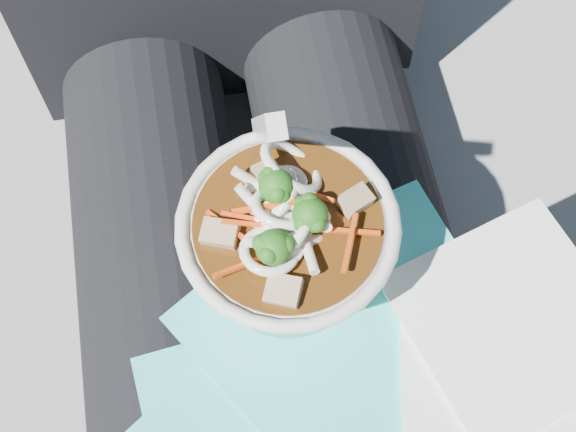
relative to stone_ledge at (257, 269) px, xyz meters
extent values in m
plane|color=slate|center=(0.00, -0.15, -0.21)|extent=(20.00, 20.00, 0.00)
cube|color=slate|center=(0.00, 0.00, 0.00)|extent=(1.03, 0.57, 0.42)
cylinder|color=black|center=(-0.08, -0.15, 0.28)|extent=(0.14, 0.48, 0.14)
cylinder|color=black|center=(0.08, -0.15, 0.28)|extent=(0.14, 0.48, 0.14)
cube|color=#32D3D1|center=(0.04, -0.25, 0.36)|extent=(0.16, 0.18, 0.00)
cube|color=#32D3D1|center=(0.02, -0.19, 0.36)|extent=(0.15, 0.15, 0.00)
cube|color=#32D3D1|center=(0.08, -0.25, 0.36)|extent=(0.21, 0.21, 0.00)
cube|color=#32D3D1|center=(0.09, -0.20, 0.36)|extent=(0.18, 0.18, 0.00)
cube|color=#32D3D1|center=(0.08, -0.18, 0.36)|extent=(0.14, 0.16, 0.00)
cube|color=#32D3D1|center=(0.02, -0.20, 0.36)|extent=(0.20, 0.21, 0.00)
cube|color=white|center=(0.14, -0.25, 0.37)|extent=(0.16, 0.16, 0.00)
cube|color=white|center=(0.15, -0.21, 0.37)|extent=(0.17, 0.17, 0.00)
torus|color=white|center=(0.01, -0.15, 0.44)|extent=(0.14, 0.14, 0.01)
cylinder|color=#3F2209|center=(0.01, -0.15, 0.44)|extent=(0.12, 0.12, 0.01)
torus|color=white|center=(0.00, -0.13, 0.45)|extent=(0.05, 0.05, 0.04)
torus|color=white|center=(-0.01, -0.14, 0.44)|extent=(0.05, 0.06, 0.04)
torus|color=white|center=(0.01, -0.14, 0.44)|extent=(0.04, 0.04, 0.03)
torus|color=white|center=(0.02, -0.15, 0.45)|extent=(0.04, 0.04, 0.03)
torus|color=white|center=(0.01, -0.15, 0.45)|extent=(0.03, 0.03, 0.02)
torus|color=white|center=(0.01, -0.15, 0.45)|extent=(0.04, 0.04, 0.02)
torus|color=white|center=(0.01, -0.14, 0.45)|extent=(0.05, 0.05, 0.03)
torus|color=white|center=(0.00, -0.17, 0.45)|extent=(0.04, 0.04, 0.02)
torus|color=white|center=(0.01, -0.15, 0.45)|extent=(0.03, 0.03, 0.02)
torus|color=white|center=(0.01, -0.15, 0.44)|extent=(0.04, 0.05, 0.03)
torus|color=white|center=(0.01, -0.16, 0.45)|extent=(0.05, 0.06, 0.03)
torus|color=white|center=(0.02, -0.12, 0.45)|extent=(0.04, 0.06, 0.05)
torus|color=white|center=(0.01, -0.13, 0.44)|extent=(0.04, 0.03, 0.02)
cylinder|color=white|center=(-0.01, -0.12, 0.45)|extent=(0.03, 0.02, 0.02)
cylinder|color=white|center=(0.02, -0.17, 0.45)|extent=(0.01, 0.04, 0.01)
cylinder|color=white|center=(0.00, -0.17, 0.45)|extent=(0.03, 0.01, 0.01)
cylinder|color=white|center=(0.02, -0.16, 0.45)|extent=(0.03, 0.02, 0.01)
cylinder|color=white|center=(0.02, -0.17, 0.45)|extent=(0.03, 0.02, 0.03)
cylinder|color=white|center=(-0.01, -0.14, 0.45)|extent=(0.03, 0.03, 0.03)
cylinder|color=white|center=(0.03, -0.15, 0.45)|extent=(0.01, 0.03, 0.02)
cylinder|color=#6A9D4C|center=(0.02, -0.16, 0.45)|extent=(0.01, 0.01, 0.01)
sphere|color=#154F12|center=(0.02, -0.16, 0.46)|extent=(0.02, 0.02, 0.02)
sphere|color=#154F12|center=(0.02, -0.16, 0.46)|extent=(0.01, 0.01, 0.01)
sphere|color=#154F12|center=(0.02, -0.15, 0.46)|extent=(0.01, 0.01, 0.01)
sphere|color=#154F12|center=(0.02, -0.16, 0.46)|extent=(0.01, 0.01, 0.01)
sphere|color=#154F12|center=(0.02, -0.15, 0.46)|extent=(0.01, 0.01, 0.01)
cylinder|color=#6A9D4C|center=(0.01, -0.13, 0.45)|extent=(0.01, 0.01, 0.01)
sphere|color=#154F12|center=(0.01, -0.13, 0.46)|extent=(0.02, 0.02, 0.02)
sphere|color=#154F12|center=(0.00, -0.13, 0.46)|extent=(0.01, 0.01, 0.01)
sphere|color=#154F12|center=(0.01, -0.14, 0.46)|extent=(0.01, 0.01, 0.01)
sphere|color=#154F12|center=(0.01, -0.14, 0.46)|extent=(0.01, 0.01, 0.01)
sphere|color=#154F12|center=(0.00, -0.13, 0.46)|extent=(0.01, 0.01, 0.01)
cylinder|color=#6A9D4C|center=(0.00, -0.17, 0.45)|extent=(0.01, 0.01, 0.01)
sphere|color=#154F12|center=(0.00, -0.17, 0.46)|extent=(0.02, 0.02, 0.02)
sphere|color=#154F12|center=(0.00, -0.17, 0.46)|extent=(0.01, 0.01, 0.01)
sphere|color=#154F12|center=(0.00, -0.17, 0.46)|extent=(0.01, 0.01, 0.01)
sphere|color=#154F12|center=(-0.01, -0.18, 0.46)|extent=(0.01, 0.01, 0.01)
sphere|color=#154F12|center=(-0.01, -0.17, 0.46)|extent=(0.01, 0.01, 0.01)
cube|color=#EE4F14|center=(-0.02, -0.17, 0.45)|extent=(0.04, 0.01, 0.01)
cube|color=#EE4F14|center=(-0.01, -0.15, 0.45)|extent=(0.04, 0.01, 0.01)
cube|color=#EE4F14|center=(0.04, -0.17, 0.45)|extent=(0.02, 0.04, 0.00)
cube|color=#EE4F14|center=(0.00, -0.14, 0.45)|extent=(0.04, 0.01, 0.02)
cube|color=#EE4F14|center=(0.04, -0.16, 0.45)|extent=(0.05, 0.01, 0.01)
cube|color=#EE4F14|center=(-0.02, -0.15, 0.45)|extent=(0.03, 0.01, 0.01)
cube|color=#EE4F14|center=(-0.03, -0.15, 0.45)|extent=(0.02, 0.03, 0.01)
cube|color=#EE4F14|center=(0.02, -0.13, 0.45)|extent=(0.04, 0.03, 0.02)
cube|color=#9F7E5A|center=(0.05, -0.15, 0.45)|extent=(0.02, 0.02, 0.02)
cube|color=#9F7E5A|center=(0.00, -0.12, 0.45)|extent=(0.02, 0.02, 0.01)
cube|color=#9F7E5A|center=(-0.03, -0.15, 0.44)|extent=(0.03, 0.02, 0.02)
cube|color=#9F7E5A|center=(0.00, -0.19, 0.44)|extent=(0.03, 0.03, 0.02)
ellipsoid|color=silver|center=(0.00, -0.16, 0.45)|extent=(0.03, 0.04, 0.01)
cube|color=silver|center=(0.00, -0.12, 0.50)|extent=(0.01, 0.08, 0.12)
camera|label=1|loc=(-0.03, -0.35, 0.88)|focal=50.00mm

